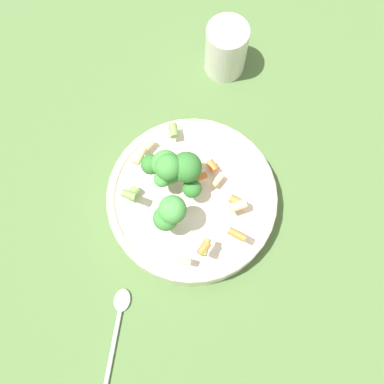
% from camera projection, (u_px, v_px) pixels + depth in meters
% --- Properties ---
extents(ground_plane, '(3.00, 3.00, 0.00)m').
position_uv_depth(ground_plane, '(192.00, 205.00, 0.76)').
color(ground_plane, '#4C6B38').
extents(bowl, '(0.27, 0.27, 0.05)m').
position_uv_depth(bowl, '(192.00, 200.00, 0.73)').
color(bowl, beige).
rests_on(bowl, ground_plane).
extents(pasta_salad, '(0.23, 0.18, 0.10)m').
position_uv_depth(pasta_salad, '(174.00, 181.00, 0.66)').
color(pasta_salad, '#8CB766').
rests_on(pasta_salad, bowl).
extents(cup, '(0.07, 0.07, 0.10)m').
position_uv_depth(cup, '(226.00, 49.00, 0.79)').
color(cup, silver).
rests_on(cup, ground_plane).
extents(spoon, '(0.16, 0.10, 0.01)m').
position_uv_depth(spoon, '(117.00, 324.00, 0.70)').
color(spoon, silver).
rests_on(spoon, ground_plane).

